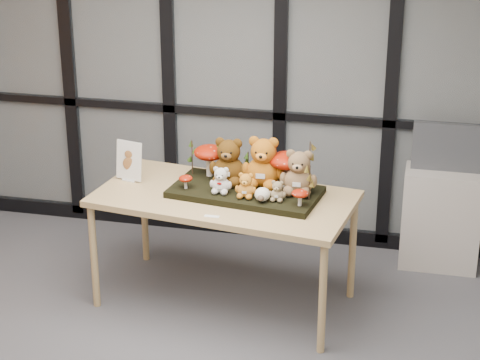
% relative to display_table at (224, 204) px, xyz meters
% --- Properties ---
extents(room_shell, '(5.00, 5.00, 5.00)m').
position_rel_display_table_xyz_m(room_shell, '(-0.28, -1.34, 0.93)').
color(room_shell, '#B7B4AD').
rests_on(room_shell, floor).
extents(glass_partition, '(4.90, 0.06, 2.78)m').
position_rel_display_table_xyz_m(glass_partition, '(-0.28, 1.13, 0.67)').
color(glass_partition, '#2D383F').
rests_on(glass_partition, floor).
extents(display_table, '(1.84, 1.11, 0.82)m').
position_rel_display_table_xyz_m(display_table, '(0.00, 0.00, 0.00)').
color(display_table, tan).
rests_on(display_table, floor).
extents(diorama_tray, '(1.06, 0.64, 0.04)m').
position_rel_display_table_xyz_m(diorama_tray, '(0.14, 0.05, 0.09)').
color(diorama_tray, black).
rests_on(diorama_tray, display_table).
extents(bear_pooh_yellow, '(0.33, 0.31, 0.39)m').
position_rel_display_table_xyz_m(bear_pooh_yellow, '(0.24, 0.14, 0.30)').
color(bear_pooh_yellow, '#B25F12').
rests_on(bear_pooh_yellow, diorama_tray).
extents(bear_brown_medium, '(0.30, 0.28, 0.36)m').
position_rel_display_table_xyz_m(bear_brown_medium, '(-0.00, 0.14, 0.29)').
color(bear_brown_medium, '#4A2C0A').
rests_on(bear_brown_medium, diorama_tray).
extents(bear_tan_back, '(0.28, 0.26, 0.33)m').
position_rel_display_table_xyz_m(bear_tan_back, '(0.50, 0.07, 0.27)').
color(bear_tan_back, brown).
rests_on(bear_tan_back, diorama_tray).
extents(bear_small_yellow, '(0.16, 0.15, 0.19)m').
position_rel_display_table_xyz_m(bear_small_yellow, '(0.17, -0.09, 0.20)').
color(bear_small_yellow, orange).
rests_on(bear_small_yellow, diorama_tray).
extents(bear_white_bow, '(0.17, 0.16, 0.20)m').
position_rel_display_table_xyz_m(bear_white_bow, '(-0.01, -0.04, 0.21)').
color(bear_white_bow, silver).
rests_on(bear_white_bow, diorama_tray).
extents(bear_beige_small, '(0.13, 0.12, 0.15)m').
position_rel_display_table_xyz_m(bear_beige_small, '(0.38, -0.10, 0.18)').
color(bear_beige_small, '#917C56').
rests_on(bear_beige_small, diorama_tray).
extents(plush_cream_hedgehog, '(0.09, 0.08, 0.10)m').
position_rel_display_table_xyz_m(plush_cream_hedgehog, '(0.29, -0.13, 0.16)').
color(plush_cream_hedgehog, white).
rests_on(plush_cream_hedgehog, diorama_tray).
extents(mushroom_back_left, '(0.22, 0.22, 0.25)m').
position_rel_display_table_xyz_m(mushroom_back_left, '(-0.16, 0.24, 0.23)').
color(mushroom_back_left, '#921604').
rests_on(mushroom_back_left, diorama_tray).
extents(mushroom_back_right, '(0.24, 0.24, 0.27)m').
position_rel_display_table_xyz_m(mushroom_back_right, '(0.40, 0.16, 0.24)').
color(mushroom_back_right, '#921604').
rests_on(mushroom_back_right, diorama_tray).
extents(mushroom_front_left, '(0.09, 0.09, 0.10)m').
position_rel_display_table_xyz_m(mushroom_front_left, '(-0.26, -0.03, 0.16)').
color(mushroom_front_left, '#921604').
rests_on(mushroom_front_left, diorama_tray).
extents(mushroom_front_right, '(0.11, 0.11, 0.12)m').
position_rel_display_table_xyz_m(mushroom_front_right, '(0.54, -0.15, 0.17)').
color(mushroom_front_right, '#921604').
rests_on(mushroom_front_right, diorama_tray).
extents(sprig_green_far_left, '(0.05, 0.05, 0.25)m').
position_rel_display_table_xyz_m(sprig_green_far_left, '(-0.29, 0.24, 0.23)').
color(sprig_green_far_left, '#1D3D0D').
rests_on(sprig_green_far_left, diorama_tray).
extents(sprig_green_mid_left, '(0.05, 0.05, 0.24)m').
position_rel_display_table_xyz_m(sprig_green_mid_left, '(-0.10, 0.27, 0.23)').
color(sprig_green_mid_left, '#1D3D0D').
rests_on(sprig_green_mid_left, diorama_tray).
extents(sprig_dry_far_right, '(0.05, 0.05, 0.36)m').
position_rel_display_table_xyz_m(sprig_dry_far_right, '(0.56, 0.10, 0.29)').
color(sprig_dry_far_right, brown).
rests_on(sprig_dry_far_right, diorama_tray).
extents(sprig_dry_mid_right, '(0.05, 0.05, 0.24)m').
position_rel_display_table_xyz_m(sprig_dry_mid_right, '(0.59, -0.04, 0.23)').
color(sprig_dry_mid_right, brown).
rests_on(sprig_dry_mid_right, diorama_tray).
extents(sprig_green_centre, '(0.05, 0.05, 0.20)m').
position_rel_display_table_xyz_m(sprig_green_centre, '(0.11, 0.25, 0.21)').
color(sprig_green_centre, '#1D3D0D').
rests_on(sprig_green_centre, diorama_tray).
extents(sign_holder, '(0.21, 0.09, 0.29)m').
position_rel_display_table_xyz_m(sign_holder, '(-0.72, 0.12, 0.20)').
color(sign_holder, silver).
rests_on(sign_holder, display_table).
extents(label_card, '(0.10, 0.03, 0.00)m').
position_rel_display_table_xyz_m(label_card, '(0.00, -0.35, 0.07)').
color(label_card, white).
rests_on(label_card, display_table).
extents(cabinet, '(0.58, 0.34, 0.77)m').
position_rel_display_table_xyz_m(cabinet, '(1.47, 0.92, -0.36)').
color(cabinet, '#B5ABA1').
rests_on(cabinet, floor).
extents(monitor, '(0.51, 0.05, 0.36)m').
position_rel_display_table_xyz_m(monitor, '(1.47, 0.94, 0.21)').
color(monitor, '#47494E').
rests_on(monitor, cabinet).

